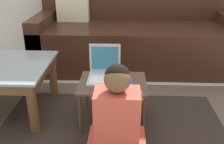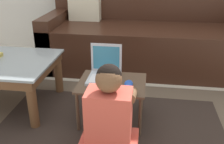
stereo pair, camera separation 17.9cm
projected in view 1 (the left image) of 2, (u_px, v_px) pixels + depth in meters
ground_plane at (110, 129)px, 1.93m from camera, size 16.00×16.00×0.00m
area_rug at (111, 136)px, 1.85m from camera, size 2.30×1.64×0.01m
couch at (134, 38)px, 2.98m from camera, size 2.19×0.88×0.88m
laptop_desk at (113, 87)px, 1.93m from camera, size 0.49×0.39×0.33m
laptop at (104, 74)px, 1.95m from camera, size 0.24×0.24×0.25m
computer_mouse at (130, 83)px, 1.86m from camera, size 0.06×0.10×0.04m
person_seated at (117, 122)px, 1.56m from camera, size 0.35×0.42×0.63m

